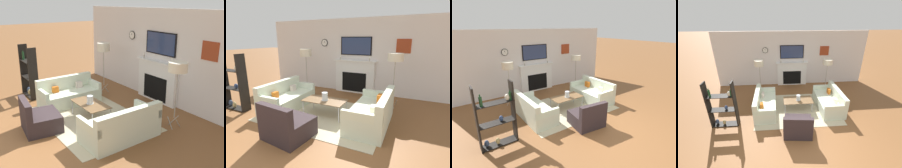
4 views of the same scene
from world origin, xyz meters
The scene contains 11 objects.
ground_plane centered at (0.00, 0.00, 0.00)m, with size 60.00×60.00×0.00m, color brown.
fireplace_wall centered at (0.00, 4.34, 1.23)m, with size 7.49×0.28×2.70m.
area_rug centered at (0.00, 1.97, 0.01)m, with size 3.16×2.25×0.01m.
couch_left centered at (-1.28, 1.97, 0.28)m, with size 0.79×1.74×0.77m.
couch_right centered at (1.28, 1.97, 0.28)m, with size 0.87×1.71×0.79m.
armchair centered at (-0.15, 0.67, 0.26)m, with size 0.96×0.90×0.79m.
coffee_table centered at (0.01, 1.95, 0.40)m, with size 1.11×0.58×0.43m.
hurricane_candle centered at (0.03, 1.93, 0.52)m, with size 0.18×0.18×0.21m.
floor_lamp_left centered at (-1.53, 3.35, 1.48)m, with size 0.40×0.40×1.64m.
floor_lamp_right centered at (1.53, 3.35, 1.46)m, with size 0.44×0.44×1.60m.
shelf_unit centered at (-2.54, 1.25, 0.73)m, with size 0.88×0.28×1.60m.
Camera 4 is at (-0.71, -2.96, 3.49)m, focal length 24.00 mm.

